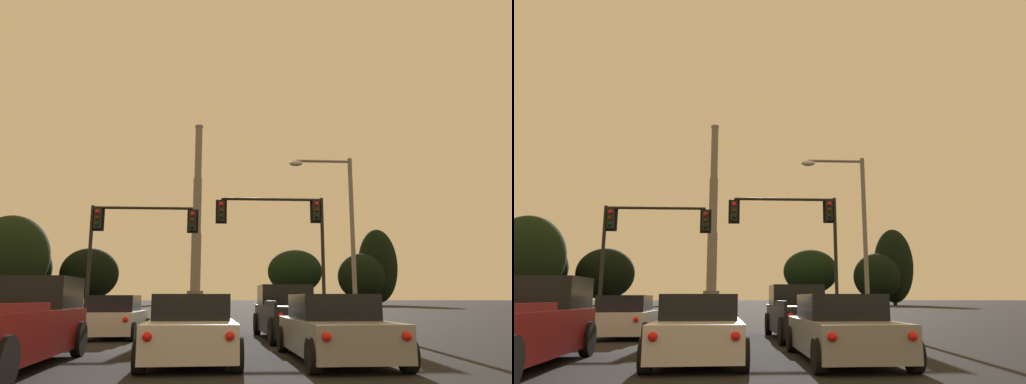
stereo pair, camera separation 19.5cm
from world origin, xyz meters
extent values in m
cube|color=silver|center=(0.13, 8.54, 0.53)|extent=(2.01, 4.68, 0.70)
cube|color=black|center=(0.12, 8.77, 1.15)|extent=(1.72, 2.27, 0.55)
cylinder|color=black|center=(-0.83, 10.40, 0.32)|extent=(0.25, 0.65, 0.64)
cylinder|color=black|center=(0.93, 10.48, 0.32)|extent=(0.25, 0.65, 0.64)
cylinder|color=black|center=(-0.66, 6.60, 0.32)|extent=(0.25, 0.65, 0.64)
cylinder|color=black|center=(1.10, 6.68, 0.32)|extent=(0.25, 0.65, 0.64)
sphere|color=red|center=(-0.48, 6.19, 0.68)|extent=(0.17, 0.17, 0.17)
sphere|color=red|center=(0.96, 6.25, 0.68)|extent=(0.17, 0.17, 0.17)
cube|color=silver|center=(-2.93, 15.30, 0.53)|extent=(1.78, 4.03, 0.72)
cube|color=black|center=(-2.92, 14.90, 1.16)|extent=(1.59, 1.92, 0.55)
cylinder|color=black|center=(-3.80, 16.92, 0.30)|extent=(0.23, 0.60, 0.60)
cylinder|color=black|center=(-2.12, 16.94, 0.30)|extent=(0.23, 0.60, 0.60)
cylinder|color=black|center=(-3.75, 13.67, 0.30)|extent=(0.23, 0.60, 0.60)
cylinder|color=black|center=(-2.07, 13.69, 0.30)|extent=(0.23, 0.60, 0.60)
sphere|color=red|center=(-3.58, 13.27, 0.68)|extent=(0.17, 0.17, 0.17)
sphere|color=red|center=(-2.22, 13.29, 0.68)|extent=(0.17, 0.17, 0.17)
cube|color=gray|center=(3.28, 8.33, 0.53)|extent=(1.95, 4.65, 0.70)
cube|color=black|center=(3.27, 8.56, 1.15)|extent=(1.69, 2.25, 0.55)
cylinder|color=black|center=(2.34, 10.20, 0.32)|extent=(0.24, 0.65, 0.64)
cylinder|color=black|center=(4.10, 10.26, 0.32)|extent=(0.24, 0.65, 0.64)
cylinder|color=black|center=(2.46, 6.40, 0.32)|extent=(0.24, 0.65, 0.64)
cylinder|color=black|center=(4.22, 6.46, 0.32)|extent=(0.24, 0.65, 0.64)
sphere|color=red|center=(2.64, 5.99, 0.68)|extent=(0.17, 0.17, 0.17)
sphere|color=red|center=(4.08, 6.03, 0.68)|extent=(0.17, 0.17, 0.17)
cube|color=black|center=(3.15, 14.18, 0.66)|extent=(2.21, 5.48, 0.88)
cube|color=black|center=(3.08, 15.93, 1.46)|extent=(1.91, 1.87, 0.72)
cube|color=black|center=(2.27, 12.76, 1.18)|extent=(0.20, 2.43, 0.16)
cube|color=black|center=(4.15, 12.83, 1.18)|extent=(0.20, 2.43, 0.16)
cylinder|color=black|center=(2.08, 16.34, 0.40)|extent=(0.25, 0.81, 0.80)
cylinder|color=black|center=(4.04, 16.41, 0.40)|extent=(0.25, 0.81, 0.80)
cylinder|color=black|center=(2.26, 11.94, 0.40)|extent=(0.25, 0.81, 0.80)
cylinder|color=black|center=(4.22, 12.02, 0.40)|extent=(0.25, 0.81, 0.80)
sphere|color=red|center=(2.44, 11.43, 0.85)|extent=(0.17, 0.17, 0.17)
sphere|color=red|center=(4.08, 11.49, 0.85)|extent=(0.17, 0.17, 0.17)
cube|color=#0F3823|center=(-0.13, 15.00, 0.53)|extent=(1.92, 4.64, 0.70)
cube|color=black|center=(-0.13, 15.23, 1.15)|extent=(1.68, 2.24, 0.55)
cylinder|color=black|center=(-0.96, 16.92, 0.32)|extent=(0.24, 0.65, 0.64)
cylinder|color=black|center=(0.80, 16.87, 0.32)|extent=(0.24, 0.65, 0.64)
cylinder|color=black|center=(-1.06, 13.12, 0.32)|extent=(0.24, 0.65, 0.64)
cylinder|color=black|center=(0.70, 13.07, 0.32)|extent=(0.24, 0.65, 0.64)
sphere|color=red|center=(-0.91, 12.70, 0.68)|extent=(0.17, 0.17, 0.17)
sphere|color=red|center=(0.53, 12.66, 0.68)|extent=(0.17, 0.17, 0.17)
cube|color=black|center=(-3.52, 9.05, 1.46)|extent=(1.89, 1.85, 0.72)
cube|color=maroon|center=(-2.50, 5.93, 1.18)|extent=(0.17, 2.43, 0.16)
cylinder|color=black|center=(-2.56, 9.52, 0.40)|extent=(0.24, 0.81, 0.80)
cylinder|color=black|center=(-5.96, 22.82, 3.00)|extent=(0.18, 0.18, 6.00)
cylinder|color=black|center=(-5.96, 22.82, 0.05)|extent=(0.40, 0.40, 0.10)
cube|color=black|center=(-5.67, 22.82, 5.33)|extent=(0.34, 0.34, 1.04)
cube|color=black|center=(-5.67, 23.00, 5.33)|extent=(0.58, 0.03, 1.25)
sphere|color=red|center=(-5.67, 22.63, 5.65)|extent=(0.22, 0.22, 0.22)
sphere|color=#352604|center=(-5.67, 22.63, 5.33)|extent=(0.22, 0.22, 0.22)
sphere|color=black|center=(-5.67, 22.63, 5.01)|extent=(0.22, 0.22, 0.22)
cylinder|color=black|center=(-3.40, 22.82, 5.90)|extent=(5.12, 0.14, 0.14)
sphere|color=black|center=(-5.96, 22.82, 5.90)|extent=(0.18, 0.18, 0.18)
cube|color=black|center=(-0.84, 22.82, 5.26)|extent=(0.34, 0.34, 1.04)
cube|color=black|center=(-0.84, 23.00, 5.26)|extent=(0.58, 0.03, 1.25)
sphere|color=red|center=(-0.84, 22.63, 5.58)|extent=(0.22, 0.22, 0.22)
sphere|color=#352604|center=(-0.84, 22.63, 5.26)|extent=(0.22, 0.22, 0.22)
sphere|color=black|center=(-0.84, 22.63, 4.94)|extent=(0.22, 0.22, 0.22)
cylinder|color=black|center=(5.85, 22.36, 3.22)|extent=(0.18, 0.18, 6.45)
cylinder|color=black|center=(5.85, 22.36, 0.05)|extent=(0.40, 0.40, 0.10)
cube|color=black|center=(5.56, 22.36, 5.78)|extent=(0.34, 0.34, 1.04)
cube|color=black|center=(5.56, 22.54, 5.78)|extent=(0.58, 0.03, 1.25)
sphere|color=red|center=(5.56, 22.17, 6.10)|extent=(0.22, 0.22, 0.22)
sphere|color=#352604|center=(5.56, 22.17, 5.78)|extent=(0.22, 0.22, 0.22)
sphere|color=black|center=(5.56, 22.17, 5.45)|extent=(0.22, 0.22, 0.22)
cylinder|color=black|center=(3.24, 22.36, 6.35)|extent=(5.21, 0.14, 0.14)
sphere|color=black|center=(5.85, 22.36, 6.35)|extent=(0.18, 0.18, 0.18)
cube|color=black|center=(0.64, 22.36, 5.71)|extent=(0.34, 0.34, 1.04)
cube|color=black|center=(0.64, 22.54, 5.71)|extent=(0.58, 0.03, 1.25)
sphere|color=red|center=(0.64, 22.17, 6.03)|extent=(0.22, 0.22, 0.22)
sphere|color=#352604|center=(0.64, 22.17, 5.71)|extent=(0.22, 0.22, 0.22)
sphere|color=black|center=(0.64, 22.17, 5.38)|extent=(0.22, 0.22, 0.22)
cylinder|color=slate|center=(6.64, 19.33, 3.87)|extent=(0.20, 0.20, 7.74)
cylinder|color=slate|center=(5.37, 19.33, 7.59)|extent=(2.54, 0.12, 0.12)
sphere|color=slate|center=(6.64, 19.33, 7.59)|extent=(0.20, 0.20, 0.20)
ellipsoid|color=silver|center=(4.09, 19.33, 7.47)|extent=(0.64, 0.36, 0.26)
cylinder|color=slate|center=(-8.95, 167.96, 1.86)|extent=(5.43, 5.43, 3.71)
cylinder|color=gray|center=(-8.95, 167.96, 13.40)|extent=(3.40, 3.40, 19.38)
cylinder|color=gray|center=(-8.95, 167.96, 32.79)|extent=(2.92, 2.92, 19.38)
cylinder|color=gray|center=(-8.95, 167.96, 52.17)|extent=(2.45, 2.45, 19.38)
cylinder|color=gray|center=(-8.95, 167.96, 61.51)|extent=(2.74, 2.74, 0.70)
cylinder|color=black|center=(14.83, 96.87, 1.62)|extent=(1.08, 1.08, 3.25)
ellipsoid|color=black|center=(14.83, 96.87, 6.50)|extent=(10.85, 9.76, 8.68)
cylinder|color=black|center=(30.48, 92.91, 1.09)|extent=(0.75, 0.75, 2.19)
ellipsoid|color=black|center=(30.48, 92.91, 7.47)|extent=(7.52, 6.76, 14.09)
cylinder|color=black|center=(-37.10, 88.53, 1.55)|extent=(1.33, 1.33, 3.10)
ellipsoid|color=black|center=(-37.10, 88.53, 8.60)|extent=(13.33, 11.99, 14.66)
cylinder|color=black|center=(-25.52, 97.44, 1.14)|extent=(1.12, 1.12, 2.27)
ellipsoid|color=black|center=(-25.52, 97.44, 5.99)|extent=(11.23, 10.11, 9.91)
cylinder|color=black|center=(-38.67, 95.49, 1.27)|extent=(1.29, 1.29, 2.53)
ellipsoid|color=black|center=(-38.67, 95.49, 6.86)|extent=(12.86, 11.57, 11.54)
cylinder|color=black|center=(26.63, 90.97, 1.01)|extent=(0.89, 0.89, 2.02)
ellipsoid|color=black|center=(26.63, 90.97, 5.28)|extent=(8.87, 7.98, 8.69)
camera|label=1|loc=(0.85, -2.90, 1.34)|focal=35.00mm
camera|label=2|loc=(1.05, -2.91, 1.34)|focal=35.00mm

